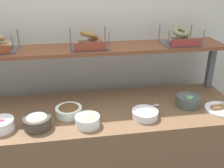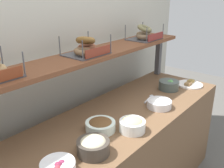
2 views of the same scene
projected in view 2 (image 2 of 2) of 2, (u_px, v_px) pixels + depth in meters
The scene contains 13 objects.
back_wall at pixel (63, 58), 2.07m from camera, with size 3.47×0.06×2.40m, color #BBB9AB.
deli_counter at pixel (115, 165), 2.02m from camera, with size 2.27×0.70×0.85m, color brown.
shelf_riser_right at pixel (158, 56), 2.73m from camera, with size 0.05×0.05×0.40m, color #4C4C51.
upper_shelf at pixel (87, 56), 1.88m from camera, with size 2.23×0.32×0.03m, color brown.
bowl_tuna_salad at pixel (93, 146), 1.44m from camera, with size 0.19×0.19×0.10m.
bowl_chocolate_spread at pixel (100, 125), 1.68m from camera, with size 0.20×0.20×0.08m.
bowl_egg_salad at pixel (132, 124), 1.67m from camera, with size 0.17×0.17×0.09m.
bowl_cream_cheese at pixel (159, 103), 2.01m from camera, with size 0.19×0.19×0.07m.
bowl_veggie_mix at pixel (169, 85), 2.36m from camera, with size 0.18×0.18×0.09m.
serving_plate_white at pixel (190, 84), 2.47m from camera, with size 0.24×0.24×0.04m.
serving_spoon_near_plate at pixel (150, 98), 2.18m from camera, with size 0.18×0.05×0.01m.
bagel_basket_cinnamon_raisin at pixel (86, 48), 1.84m from camera, with size 0.30×0.25×0.15m.
bagel_basket_poppy at pixel (145, 35), 2.38m from camera, with size 0.30×0.25×0.14m.
Camera 2 is at (-1.30, -1.03, 1.74)m, focal length 40.93 mm.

